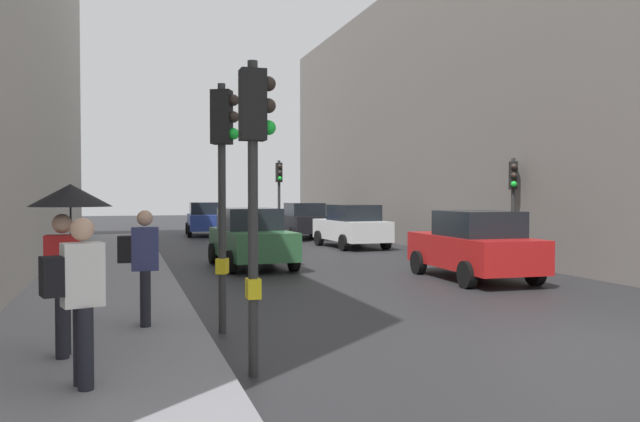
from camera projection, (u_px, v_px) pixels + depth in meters
name	position (u px, v px, depth m)	size (l,w,h in m)	color
ground_plane	(585.00, 346.00, 8.93)	(120.00, 120.00, 0.00)	#28282B
sidewalk_kerb	(102.00, 298.00, 12.62)	(3.19, 40.00, 0.16)	gray
building_facade_right	(536.00, 116.00, 27.56)	(12.00, 34.55, 11.33)	slate
traffic_light_near_right	(223.00, 162.00, 9.70)	(0.45, 0.35, 3.89)	#2D2D2D
traffic_light_mid_street	(513.00, 192.00, 18.64)	(0.36, 0.45, 3.26)	#2D2D2D
traffic_light_far_median	(279.00, 187.00, 26.87)	(0.24, 0.43, 3.65)	#2D2D2D
traffic_light_near_left	(255.00, 160.00, 7.38)	(0.43, 0.24, 3.75)	#2D2D2D
car_blue_van	(206.00, 219.00, 33.24)	(2.21, 4.30, 1.76)	navy
car_red_sedan	(474.00, 245.00, 15.84)	(2.14, 4.26, 1.76)	red
car_white_compact	(352.00, 226.00, 25.50)	(2.22, 4.30, 1.76)	silver
car_green_estate	(251.00, 238.00, 18.65)	(2.16, 4.27, 1.76)	#2D6038
car_dark_suv	(303.00, 221.00, 31.13)	(2.04, 4.21, 1.76)	black
pedestrian_with_umbrella	(68.00, 221.00, 7.70)	(1.00, 1.00, 2.14)	black
pedestrian_with_grey_backpack	(142.00, 260.00, 9.51)	(0.61, 0.36, 1.77)	black
pedestrian_with_black_backpack	(78.00, 292.00, 6.43)	(0.65, 0.43, 1.77)	black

